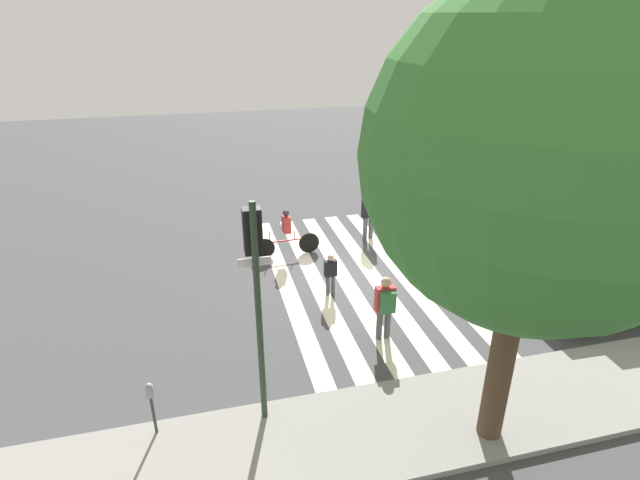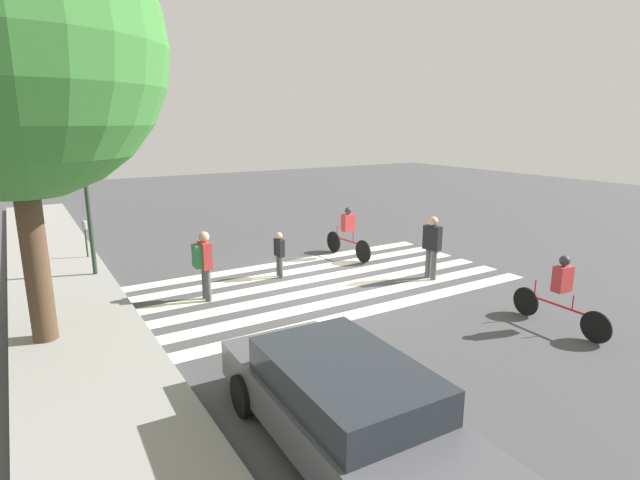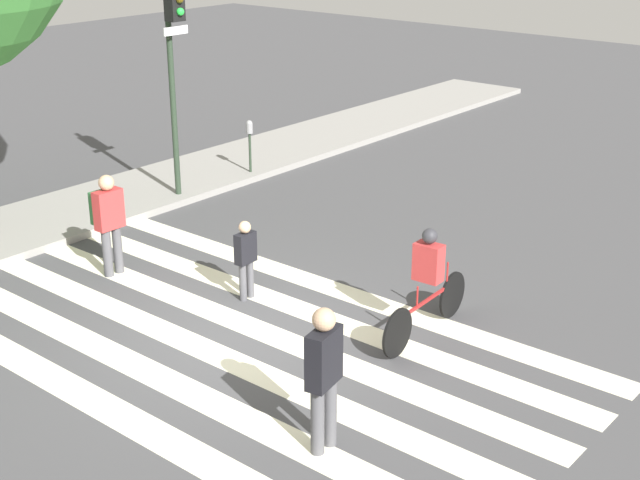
% 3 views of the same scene
% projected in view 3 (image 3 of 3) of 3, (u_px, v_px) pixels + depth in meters
% --- Properties ---
extents(ground_plane, '(60.00, 60.00, 0.00)m').
position_uv_depth(ground_plane, '(236.00, 341.00, 12.76)').
color(ground_plane, '#444447').
extents(crosswalk_stripes, '(5.09, 10.00, 0.01)m').
position_uv_depth(crosswalk_stripes, '(236.00, 341.00, 12.76)').
color(crosswalk_stripes, '#F2EDCC').
rests_on(crosswalk_stripes, ground_plane).
extents(traffic_light, '(0.60, 0.50, 4.73)m').
position_uv_depth(traffic_light, '(174.00, 41.00, 17.36)').
color(traffic_light, '#283828').
rests_on(traffic_light, ground_plane).
extents(parking_meter, '(0.15, 0.15, 1.32)m').
position_uv_depth(parking_meter, '(250.00, 135.00, 19.73)').
color(parking_meter, '#283828').
rests_on(parking_meter, ground_plane).
extents(pedestrian_adult_blue_shirt, '(0.53, 0.31, 1.79)m').
position_uv_depth(pedestrian_adult_blue_shirt, '(324.00, 372.00, 9.92)').
color(pedestrian_adult_blue_shirt, '#4C4C51').
rests_on(pedestrian_adult_blue_shirt, ground_plane).
extents(pedestrian_child_with_backpack, '(0.37, 0.19, 1.30)m').
position_uv_depth(pedestrian_child_with_backpack, '(246.00, 256.00, 13.83)').
color(pedestrian_child_with_backpack, '#4C4C51').
rests_on(pedestrian_child_with_backpack, ground_plane).
extents(pedestrian_adult_tall_backpack, '(0.49, 0.41, 1.74)m').
position_uv_depth(pedestrian_adult_tall_backpack, '(108.00, 217.00, 14.66)').
color(pedestrian_adult_tall_backpack, '#4C4C51').
rests_on(pedestrian_adult_tall_backpack, ground_plane).
extents(cyclist_mid_street, '(2.27, 0.41, 1.65)m').
position_uv_depth(cyclist_mid_street, '(428.00, 280.00, 12.61)').
color(cyclist_mid_street, black).
rests_on(cyclist_mid_street, ground_plane).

